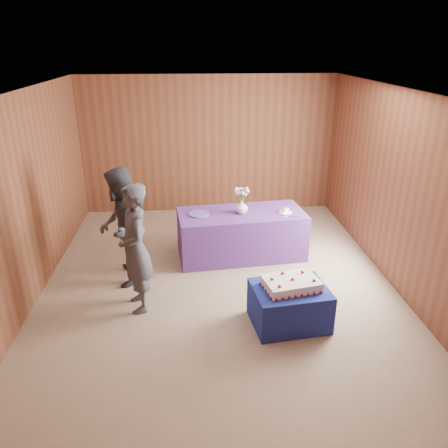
{
  "coord_description": "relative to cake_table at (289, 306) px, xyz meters",
  "views": [
    {
      "loc": [
        -0.34,
        -5.58,
        3.27
      ],
      "look_at": [
        0.09,
        0.1,
        0.87
      ],
      "focal_mm": 35.0,
      "sensor_mm": 36.0,
      "label": 1
    }
  ],
  "objects": [
    {
      "name": "cake_table",
      "position": [
        0.0,
        0.0,
        0.0
      ],
      "size": [
        0.98,
        0.81,
        0.5
      ],
      "primitive_type": "cube",
      "rotation": [
        0.0,
        0.0,
        0.13
      ],
      "color": "navy",
      "rests_on": "ground"
    },
    {
      "name": "knife",
      "position": [
        0.37,
        1.67,
        0.5
      ],
      "size": [
        0.26,
        0.07,
        0.0
      ],
      "primitive_type": "cube",
      "rotation": [
        0.0,
        0.0,
        -0.18
      ],
      "color": "silver",
      "rests_on": "serving_table"
    },
    {
      "name": "guest_left",
      "position": [
        -1.89,
        0.51,
        0.6
      ],
      "size": [
        0.56,
        0.71,
        1.7
      ],
      "primitive_type": "imported",
      "rotation": [
        0.0,
        0.0,
        -1.29
      ],
      "color": "#393A43",
      "rests_on": "ground"
    },
    {
      "name": "sheet_cake",
      "position": [
        0.01,
        0.01,
        0.31
      ],
      "size": [
        0.75,
        0.59,
        0.16
      ],
      "rotation": [
        0.0,
        0.0,
        0.21
      ],
      "color": "white",
      "rests_on": "cake_table"
    },
    {
      "name": "cake_slice",
      "position": [
        0.31,
        1.86,
        0.55
      ],
      "size": [
        0.09,
        0.08,
        0.09
      ],
      "rotation": [
        0.0,
        0.0,
        0.23
      ],
      "color": "white",
      "rests_on": "plate"
    },
    {
      "name": "platter",
      "position": [
        -1.06,
        1.88,
        0.51
      ],
      "size": [
        0.45,
        0.45,
        0.02
      ],
      "primitive_type": "cylinder",
      "rotation": [
        0.0,
        0.0,
        0.52
      ],
      "color": "#6352A4",
      "rests_on": "serving_table"
    },
    {
      "name": "flower_spray",
      "position": [
        -0.39,
        1.9,
        0.86
      ],
      "size": [
        0.24,
        0.24,
        0.18
      ],
      "color": "#27632C",
      "rests_on": "vase"
    },
    {
      "name": "room_shell",
      "position": [
        -0.81,
        1.09,
        1.55
      ],
      "size": [
        5.04,
        6.04,
        2.72
      ],
      "color": "brown",
      "rests_on": "ground"
    },
    {
      "name": "guest_right",
      "position": [
        -2.16,
        1.21,
        0.6
      ],
      "size": [
        0.68,
        0.86,
        1.7
      ],
      "primitive_type": "imported",
      "rotation": [
        0.0,
        0.0,
        -1.53
      ],
      "color": "#35363F",
      "rests_on": "ground"
    },
    {
      "name": "plate",
      "position": [
        0.31,
        1.86,
        0.51
      ],
      "size": [
        0.24,
        0.24,
        0.01
      ],
      "primitive_type": "cylinder",
      "rotation": [
        0.0,
        0.0,
        0.18
      ],
      "color": "white",
      "rests_on": "serving_table"
    },
    {
      "name": "vase",
      "position": [
        -0.39,
        1.9,
        0.6
      ],
      "size": [
        0.22,
        0.22,
        0.21
      ],
      "primitive_type": "imported",
      "rotation": [
        0.0,
        0.0,
        0.1
      ],
      "color": "silver",
      "rests_on": "serving_table"
    },
    {
      "name": "serving_table",
      "position": [
        -0.38,
        1.92,
        0.12
      ],
      "size": [
        2.08,
        1.11,
        0.75
      ],
      "primitive_type": "cube",
      "rotation": [
        0.0,
        0.0,
        0.11
      ],
      "color": "#5E2E7E",
      "rests_on": "ground"
    },
    {
      "name": "ground",
      "position": [
        -0.81,
        1.09,
        -0.25
      ],
      "size": [
        6.0,
        6.0,
        0.0
      ],
      "primitive_type": "plane",
      "color": "gray",
      "rests_on": "ground"
    }
  ]
}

